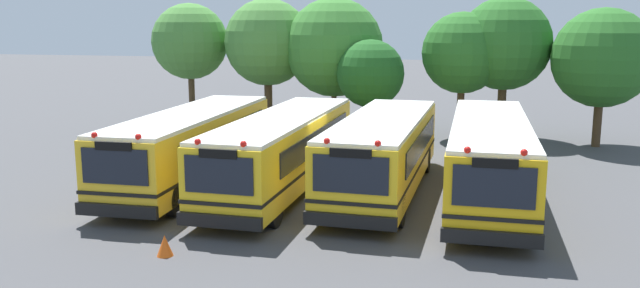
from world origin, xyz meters
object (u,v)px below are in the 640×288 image
tree_0 (188,42)px  school_bus_1 (283,149)px  school_bus_2 (383,151)px  tree_2 (334,47)px  tree_5 (503,44)px  school_bus_0 (192,144)px  tree_1 (269,42)px  traffic_cone (165,246)px  school_bus_3 (489,156)px  tree_3 (373,74)px  tree_4 (461,53)px  tree_6 (604,57)px

tree_0 → school_bus_1: bearing=-53.3°
school_bus_2 → tree_2: tree_2 is taller
tree_0 → tree_5: tree_5 is taller
tree_5 → school_bus_1: bearing=-121.7°
school_bus_0 → tree_1: tree_1 is taller
tree_5 → traffic_cone: (-8.56, -19.39, -4.40)m
school_bus_3 → tree_0: 20.27m
school_bus_2 → tree_5: bearing=-107.9°
tree_2 → tree_3: bearing=-38.7°
tree_4 → tree_5: bearing=14.1°
tree_3 → tree_4: 4.51m
school_bus_3 → tree_2: size_ratio=1.63×
tree_1 → traffic_cone: (3.52, -19.38, -4.43)m
school_bus_0 → tree_6: 19.12m
tree_1 → tree_2: size_ratio=1.00×
school_bus_2 → tree_3: 10.29m
tree_1 → tree_6: (16.49, -1.36, -0.51)m
tree_1 → tree_2: 3.56m
tree_2 → tree_3: tree_2 is taller
tree_0 → tree_3: tree_0 is taller
school_bus_0 → traffic_cone: (2.48, -7.11, -1.16)m
school_bus_0 → tree_3: bearing=-117.0°
tree_1 → tree_3: tree_1 is taller
tree_3 → tree_5: size_ratio=0.71×
school_bus_2 → school_bus_3: school_bus_3 is taller
school_bus_1 → tree_5: tree_5 is taller
tree_0 → tree_1: tree_1 is taller
tree_1 → tree_5: bearing=0.0°
school_bus_1 → traffic_cone: school_bus_1 is taller
school_bus_1 → tree_1: 13.50m
tree_4 → tree_5: tree_5 is taller
school_bus_3 → traffic_cone: bearing=42.9°
school_bus_1 → tree_3: (1.45, 10.33, 1.84)m
school_bus_0 → school_bus_3: bearing=179.8°
school_bus_2 → tree_3: size_ratio=2.15×
school_bus_3 → traffic_cone: (-7.87, -7.37, -1.18)m
tree_5 → tree_1: bearing=-180.0°
school_bus_3 → tree_4: tree_4 is taller
school_bus_3 → tree_2: bearing=-56.9°
tree_0 → tree_2: bearing=-0.2°
school_bus_1 → school_bus_0: bearing=0.2°
tree_0 → tree_6: size_ratio=1.06×
tree_3 → traffic_cone: bearing=-97.8°
tree_0 → tree_4: (14.74, -0.44, -0.42)m
tree_1 → traffic_cone: 20.19m
school_bus_1 → tree_4: (5.60, 11.81, 2.80)m
school_bus_1 → school_bus_3: bearing=-176.8°
school_bus_2 → tree_1: (-7.89, 11.91, 3.27)m
school_bus_0 → school_bus_2: (6.85, 0.37, -0.00)m
tree_0 → tree_5: 16.74m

